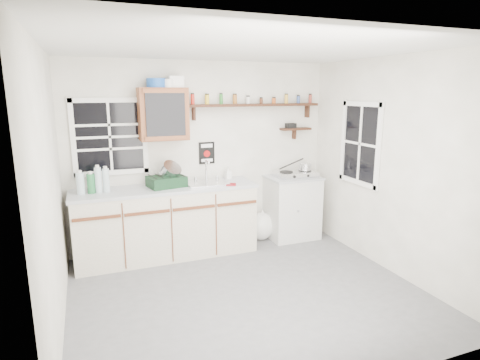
# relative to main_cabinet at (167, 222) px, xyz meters

# --- Properties ---
(room) EXTENTS (3.64, 3.24, 2.54)m
(room) POSITION_rel_main_cabinet_xyz_m (0.58, -1.30, 0.79)
(room) COLOR #575759
(room) RESTS_ON ground
(main_cabinet) EXTENTS (2.31, 0.63, 0.92)m
(main_cabinet) POSITION_rel_main_cabinet_xyz_m (0.00, 0.00, 0.00)
(main_cabinet) COLOR #B9B099
(main_cabinet) RESTS_ON floor
(right_cabinet) EXTENTS (0.73, 0.57, 0.91)m
(right_cabinet) POSITION_rel_main_cabinet_xyz_m (1.83, 0.03, -0.01)
(right_cabinet) COLOR beige
(right_cabinet) RESTS_ON floor
(sink) EXTENTS (0.52, 0.44, 0.29)m
(sink) POSITION_rel_main_cabinet_xyz_m (0.54, 0.01, 0.47)
(sink) COLOR silver
(sink) RESTS_ON main_cabinet
(upper_cabinet) EXTENTS (0.60, 0.32, 0.65)m
(upper_cabinet) POSITION_rel_main_cabinet_xyz_m (0.03, 0.14, 1.36)
(upper_cabinet) COLOR brown
(upper_cabinet) RESTS_ON wall_back
(upper_cabinet_clutter) EXTENTS (0.45, 0.24, 0.14)m
(upper_cabinet_clutter) POSITION_rel_main_cabinet_xyz_m (0.06, 0.14, 1.75)
(upper_cabinet_clutter) COLOR #194CA6
(upper_cabinet_clutter) RESTS_ON upper_cabinet
(spice_shelf) EXTENTS (1.91, 0.18, 0.35)m
(spice_shelf) POSITION_rel_main_cabinet_xyz_m (1.30, 0.21, 1.47)
(spice_shelf) COLOR black
(spice_shelf) RESTS_ON wall_back
(secondary_shelf) EXTENTS (0.45, 0.16, 0.24)m
(secondary_shelf) POSITION_rel_main_cabinet_xyz_m (1.94, 0.22, 1.12)
(secondary_shelf) COLOR black
(secondary_shelf) RESTS_ON wall_back
(warning_sign) EXTENTS (0.22, 0.02, 0.30)m
(warning_sign) POSITION_rel_main_cabinet_xyz_m (0.63, 0.29, 0.82)
(warning_sign) COLOR black
(warning_sign) RESTS_ON wall_back
(window_back) EXTENTS (0.93, 0.03, 0.98)m
(window_back) POSITION_rel_main_cabinet_xyz_m (-0.62, 0.29, 1.09)
(window_back) COLOR black
(window_back) RESTS_ON wall_back
(window_right) EXTENTS (0.03, 0.78, 1.08)m
(window_right) POSITION_rel_main_cabinet_xyz_m (2.37, -0.75, 0.99)
(window_right) COLOR black
(window_right) RESTS_ON wall_back
(water_bottles) EXTENTS (0.37, 0.10, 0.34)m
(water_bottles) POSITION_rel_main_cabinet_xyz_m (-0.85, 0.00, 0.60)
(water_bottles) COLOR silver
(water_bottles) RESTS_ON main_cabinet
(dish_rack) EXTENTS (0.50, 0.41, 0.33)m
(dish_rack) POSITION_rel_main_cabinet_xyz_m (0.03, 0.02, 0.57)
(dish_rack) COLOR black
(dish_rack) RESTS_ON main_cabinet
(soap_bottle) EXTENTS (0.09, 0.09, 0.17)m
(soap_bottle) POSITION_rel_main_cabinet_xyz_m (0.90, 0.18, 0.54)
(soap_bottle) COLOR silver
(soap_bottle) RESTS_ON main_cabinet
(rag) EXTENTS (0.16, 0.15, 0.02)m
(rag) POSITION_rel_main_cabinet_xyz_m (0.81, -0.20, 0.47)
(rag) COLOR maroon
(rag) RESTS_ON main_cabinet
(hotplate) EXTENTS (0.62, 0.36, 0.09)m
(hotplate) POSITION_rel_main_cabinet_xyz_m (1.87, 0.01, 0.49)
(hotplate) COLOR silver
(hotplate) RESTS_ON right_cabinet
(saucepan) EXTENTS (0.43, 0.25, 0.19)m
(saucepan) POSITION_rel_main_cabinet_xyz_m (2.01, 0.01, 0.58)
(saucepan) COLOR silver
(saucepan) RESTS_ON hotplate
(trash_bag) EXTENTS (0.40, 0.37, 0.46)m
(trash_bag) POSITION_rel_main_cabinet_xyz_m (1.38, 0.10, -0.26)
(trash_bag) COLOR white
(trash_bag) RESTS_ON floor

